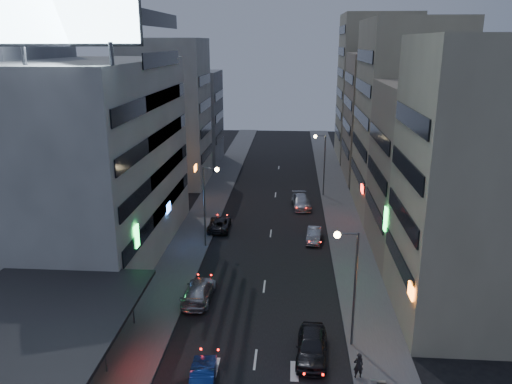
# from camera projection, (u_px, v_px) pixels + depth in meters

# --- Properties ---
(sidewalk_left) EXTENTS (4.00, 120.00, 0.12)m
(sidewalk_left) POSITION_uv_depth(u_px,v_px,m) (203.00, 218.00, 57.28)
(sidewalk_left) COLOR #4C4C4F
(sidewalk_left) RESTS_ON ground
(sidewalk_right) EXTENTS (4.00, 120.00, 0.12)m
(sidewalk_right) POSITION_uv_depth(u_px,v_px,m) (343.00, 222.00, 56.16)
(sidewalk_right) COLOR #4C4C4F
(sidewalk_right) RESTS_ON ground
(food_court) EXTENTS (11.00, 13.00, 3.88)m
(food_court) POSITION_uv_depth(u_px,v_px,m) (26.00, 341.00, 30.41)
(food_court) COLOR tan
(food_court) RESTS_ON ground
(white_building) EXTENTS (14.00, 24.00, 18.00)m
(white_building) POSITION_uv_depth(u_px,v_px,m) (84.00, 161.00, 45.79)
(white_building) COLOR beige
(white_building) RESTS_ON ground
(shophouse_near) EXTENTS (10.00, 11.00, 20.00)m
(shophouse_near) POSITION_uv_depth(u_px,v_px,m) (480.00, 186.00, 34.18)
(shophouse_near) COLOR tan
(shophouse_near) RESTS_ON ground
(shophouse_mid) EXTENTS (11.00, 12.00, 16.00)m
(shophouse_mid) POSITION_uv_depth(u_px,v_px,m) (438.00, 173.00, 45.71)
(shophouse_mid) COLOR gray
(shophouse_mid) RESTS_ON ground
(shophouse_far) EXTENTS (10.00, 14.00, 22.00)m
(shophouse_far) POSITION_uv_depth(u_px,v_px,m) (405.00, 119.00, 57.29)
(shophouse_far) COLOR tan
(shophouse_far) RESTS_ON ground
(far_left_a) EXTENTS (11.00, 10.00, 20.00)m
(far_left_a) POSITION_uv_depth(u_px,v_px,m) (166.00, 113.00, 69.26)
(far_left_a) COLOR beige
(far_left_a) RESTS_ON ground
(far_left_b) EXTENTS (12.00, 10.00, 15.00)m
(far_left_b) POSITION_uv_depth(u_px,v_px,m) (183.00, 118.00, 82.43)
(far_left_b) COLOR gray
(far_left_b) RESTS_ON ground
(far_right_a) EXTENTS (11.00, 12.00, 18.00)m
(far_right_a) POSITION_uv_depth(u_px,v_px,m) (386.00, 118.00, 72.15)
(far_right_a) COLOR gray
(far_right_a) RESTS_ON ground
(far_right_b) EXTENTS (12.00, 12.00, 24.00)m
(far_right_b) POSITION_uv_depth(u_px,v_px,m) (375.00, 88.00, 84.62)
(far_right_b) COLOR tan
(far_right_b) RESTS_ON ground
(billboard) EXTENTS (9.52, 3.75, 6.20)m
(billboard) POSITION_uv_depth(u_px,v_px,m) (62.00, 7.00, 32.28)
(billboard) COLOR #595B60
(billboard) RESTS_ON white_building
(street_lamp_right_near) EXTENTS (1.60, 0.44, 8.02)m
(street_lamp_right_near) POSITION_uv_depth(u_px,v_px,m) (350.00, 273.00, 31.86)
(street_lamp_right_near) COLOR #595B60
(street_lamp_right_near) RESTS_ON sidewalk_right
(street_lamp_left) EXTENTS (1.60, 0.44, 8.02)m
(street_lamp_left) POSITION_uv_depth(u_px,v_px,m) (208.00, 195.00, 47.97)
(street_lamp_left) COLOR #595B60
(street_lamp_left) RESTS_ON sidewalk_left
(street_lamp_right_far) EXTENTS (1.60, 0.44, 8.02)m
(street_lamp_right_far) POSITION_uv_depth(u_px,v_px,m) (322.00, 156.00, 64.33)
(street_lamp_right_far) COLOR #595B60
(street_lamp_right_far) RESTS_ON sidewalk_right
(parked_car_right_near) EXTENTS (2.25, 4.95, 1.65)m
(parked_car_right_near) POSITION_uv_depth(u_px,v_px,m) (312.00, 346.00, 31.93)
(parked_car_right_near) COLOR black
(parked_car_right_near) RESTS_ON ground
(parked_car_right_mid) EXTENTS (1.78, 4.07, 1.30)m
(parked_car_right_mid) POSITION_uv_depth(u_px,v_px,m) (314.00, 235.00, 50.74)
(parked_car_right_mid) COLOR #A9AAB1
(parked_car_right_mid) RESTS_ON ground
(parked_car_left) EXTENTS (2.38, 4.90, 1.34)m
(parked_car_left) POSITION_uv_depth(u_px,v_px,m) (219.00, 224.00, 53.83)
(parked_car_left) COLOR black
(parked_car_left) RESTS_ON ground
(parked_car_right_far) EXTENTS (2.60, 5.34, 1.50)m
(parked_car_right_far) POSITION_uv_depth(u_px,v_px,m) (301.00, 202.00, 60.98)
(parked_car_right_far) COLOR #ADAFB6
(parked_car_right_far) RESTS_ON ground
(road_car_blue) EXTENTS (1.77, 4.14, 1.33)m
(road_car_blue) POSITION_uv_depth(u_px,v_px,m) (203.00, 375.00, 29.36)
(road_car_blue) COLOR navy
(road_car_blue) RESTS_ON ground
(road_car_silver) EXTENTS (2.24, 5.28, 1.52)m
(road_car_silver) POSITION_uv_depth(u_px,v_px,m) (199.00, 291.00, 39.11)
(road_car_silver) COLOR #ACAEB5
(road_car_silver) RESTS_ON ground
(person) EXTENTS (0.66, 0.50, 1.65)m
(person) POSITION_uv_depth(u_px,v_px,m) (358.00, 365.00, 29.82)
(person) COLOR black
(person) RESTS_ON sidewalk_right
(scooter_silver_b) EXTENTS (0.70, 1.64, 0.97)m
(scooter_silver_b) POSITION_uv_depth(u_px,v_px,m) (386.00, 373.00, 29.62)
(scooter_silver_b) COLOR #A5A6AD
(scooter_silver_b) RESTS_ON sidewalk_right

